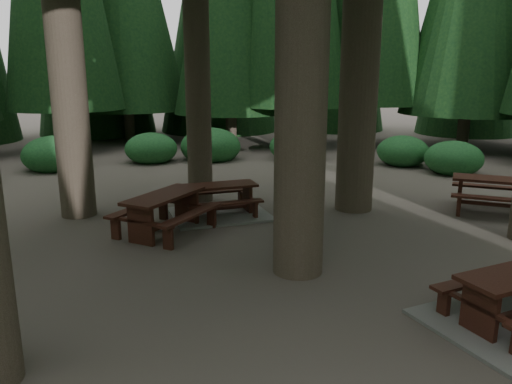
{
  "coord_description": "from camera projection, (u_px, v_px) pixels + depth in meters",
  "views": [
    {
      "loc": [
        0.29,
        -7.78,
        3.34
      ],
      "look_at": [
        0.06,
        1.38,
        1.1
      ],
      "focal_mm": 35.0,
      "sensor_mm": 36.0,
      "label": 1
    }
  ],
  "objects": [
    {
      "name": "ground",
      "position": [
        250.0,
        275.0,
        8.36
      ],
      "size": [
        80.0,
        80.0,
        0.0
      ],
      "primitive_type": "plane",
      "color": "#574E47",
      "rests_on": "ground"
    },
    {
      "name": "picnic_table_b",
      "position": [
        165.0,
        207.0,
        10.39
      ],
      "size": [
        2.26,
        2.44,
        0.85
      ],
      "rotation": [
        0.0,
        0.0,
        1.12
      ],
      "color": "#381711",
      "rests_on": "ground"
    },
    {
      "name": "picnic_table_c",
      "position": [
        220.0,
        205.0,
        11.77
      ],
      "size": [
        2.71,
        2.49,
        0.75
      ],
      "rotation": [
        0.0,
        0.0,
        0.36
      ],
      "color": "gray",
      "rests_on": "ground"
    },
    {
      "name": "picnic_table_d",
      "position": [
        495.0,
        190.0,
        11.95
      ],
      "size": [
        2.35,
        2.13,
        0.83
      ],
      "rotation": [
        0.0,
        0.0,
        -0.36
      ],
      "color": "#381711",
      "rests_on": "ground"
    },
    {
      "name": "shrub_ring",
      "position": [
        291.0,
        238.0,
        8.97
      ],
      "size": [
        23.86,
        24.64,
        1.49
      ],
      "color": "#1D552B",
      "rests_on": "ground"
    }
  ]
}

